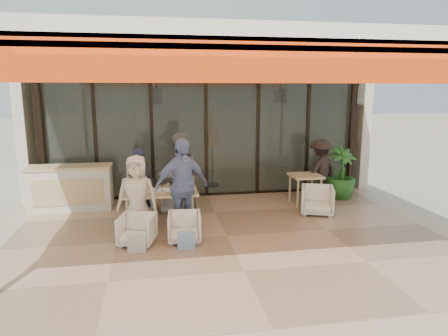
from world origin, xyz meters
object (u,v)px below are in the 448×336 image
at_px(side_table, 305,179).
at_px(side_chair, 317,199).
at_px(host_counter, 71,188).
at_px(standing_woman, 320,170).
at_px(diner_grey, 179,176).
at_px(chair_far_right, 178,197).
at_px(diner_periwinkle, 182,186).
at_px(dining_table, 159,193).
at_px(chair_far_left, 141,200).
at_px(diner_navy, 139,185).
at_px(diner_cream, 137,196).
at_px(potted_palm, 341,173).
at_px(chair_near_left, 137,228).
at_px(chair_near_right, 184,226).

height_order(side_table, side_chair, side_table).
height_order(host_counter, standing_woman, standing_woman).
relative_size(host_counter, diner_grey, 1.00).
relative_size(chair_far_right, diner_periwinkle, 0.36).
bearing_deg(chair_far_right, side_table, -163.91).
relative_size(dining_table, chair_far_right, 2.26).
relative_size(chair_far_left, side_chair, 0.87).
height_order(chair_far_left, side_table, side_table).
distance_m(diner_navy, side_table, 3.89).
bearing_deg(diner_cream, chair_far_left, 100.66).
distance_m(chair_far_left, diner_periwinkle, 1.74).
xyz_separation_m(diner_periwinkle, potted_palm, (4.10, 1.76, -0.25)).
distance_m(chair_far_right, diner_grey, 0.77).
distance_m(host_counter, diner_grey, 2.63).
xyz_separation_m(diner_grey, side_table, (3.02, 0.48, -0.28)).
xyz_separation_m(host_counter, diner_periwinkle, (2.41, -1.88, 0.39)).
xyz_separation_m(host_counter, chair_near_left, (1.57, -2.38, -0.22)).
height_order(diner_cream, diner_periwinkle, diner_periwinkle).
xyz_separation_m(side_table, standing_woman, (0.53, 0.37, 0.13)).
height_order(host_counter, chair_near_right, host_counter).
distance_m(host_counter, diner_periwinkle, 3.08).
xyz_separation_m(dining_table, standing_woman, (3.98, 1.30, 0.08)).
distance_m(diner_grey, standing_woman, 3.65).
bearing_deg(chair_far_left, diner_periwinkle, 111.49).
height_order(chair_near_right, side_table, side_table).
bearing_deg(host_counter, chair_near_left, -56.65).
relative_size(host_counter, chair_far_right, 2.78).
bearing_deg(diner_periwinkle, host_counter, 120.53).
xyz_separation_m(chair_near_left, standing_woman, (4.39, 2.25, 0.46)).
bearing_deg(chair_far_left, chair_near_left, 80.52).
xyz_separation_m(dining_table, diner_navy, (-0.41, 0.44, 0.09)).
height_order(chair_near_right, diner_cream, diner_cream).
distance_m(dining_table, standing_woman, 4.18).
relative_size(diner_navy, diner_periwinkle, 0.84).
bearing_deg(side_table, potted_palm, 19.32).
distance_m(host_counter, chair_far_right, 2.46).
bearing_deg(dining_table, diner_navy, 132.85).
xyz_separation_m(diner_navy, side_table, (3.86, 0.48, -0.14)).
bearing_deg(diner_navy, host_counter, -41.14).
bearing_deg(diner_navy, side_chair, 166.92).
relative_size(host_counter, dining_table, 1.23).
relative_size(chair_far_left, chair_far_right, 0.93).
xyz_separation_m(chair_far_left, diner_navy, (0.00, -0.50, 0.46)).
bearing_deg(chair_near_right, potted_palm, 32.65).
relative_size(host_counter, diner_periwinkle, 1.00).
bearing_deg(chair_near_left, chair_near_right, 15.09).
bearing_deg(standing_woman, chair_near_right, 3.87).
xyz_separation_m(diner_cream, side_table, (3.86, 1.38, -0.13)).
xyz_separation_m(diner_navy, diner_grey, (0.84, 0.00, 0.15)).
bearing_deg(dining_table, diner_cream, -132.06).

